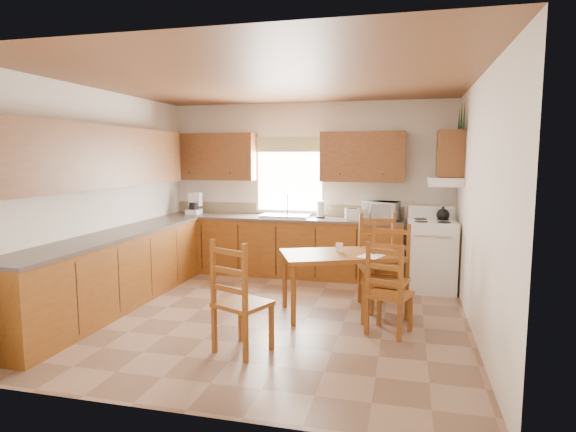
% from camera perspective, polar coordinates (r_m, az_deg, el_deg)
% --- Properties ---
extents(floor, '(4.50, 4.50, 0.00)m').
position_cam_1_polar(floor, '(5.79, -2.20, -11.69)').
color(floor, '#8C6A53').
rests_on(floor, ground).
extents(ceiling, '(4.50, 4.50, 0.00)m').
position_cam_1_polar(ceiling, '(5.54, -2.34, 15.77)').
color(ceiling, brown).
rests_on(ceiling, floor).
extents(wall_left, '(4.50, 4.50, 0.00)m').
position_cam_1_polar(wall_left, '(6.50, -21.69, 2.06)').
color(wall_left, silver).
rests_on(wall_left, floor).
extents(wall_right, '(4.50, 4.50, 0.00)m').
position_cam_1_polar(wall_right, '(5.34, 21.62, 1.07)').
color(wall_right, silver).
rests_on(wall_right, floor).
extents(wall_back, '(4.50, 4.50, 0.00)m').
position_cam_1_polar(wall_back, '(7.68, 2.43, 3.26)').
color(wall_back, silver).
rests_on(wall_back, floor).
extents(wall_front, '(4.50, 4.50, 0.00)m').
position_cam_1_polar(wall_front, '(3.42, -12.86, -1.73)').
color(wall_front, silver).
rests_on(wall_front, floor).
extents(lower_cab_back, '(3.75, 0.60, 0.88)m').
position_cam_1_polar(lower_cab_back, '(7.60, -0.84, -3.70)').
color(lower_cab_back, brown).
rests_on(lower_cab_back, floor).
extents(lower_cab_left, '(0.60, 3.60, 0.88)m').
position_cam_1_polar(lower_cab_left, '(6.35, -19.89, -6.29)').
color(lower_cab_left, brown).
rests_on(lower_cab_left, floor).
extents(counter_back, '(3.75, 0.63, 0.04)m').
position_cam_1_polar(counter_back, '(7.52, -0.85, -0.26)').
color(counter_back, brown).
rests_on(counter_back, lower_cab_back).
extents(counter_left, '(0.63, 3.60, 0.04)m').
position_cam_1_polar(counter_left, '(6.26, -20.06, -2.19)').
color(counter_left, brown).
rests_on(counter_left, lower_cab_left).
extents(backsplash, '(3.75, 0.01, 0.18)m').
position_cam_1_polar(backsplash, '(7.79, -0.30, 0.81)').
color(backsplash, gray).
rests_on(backsplash, counter_back).
extents(upper_cab_back_left, '(1.41, 0.33, 0.75)m').
position_cam_1_polar(upper_cab_back_left, '(7.97, -8.85, 6.95)').
color(upper_cab_back_left, brown).
rests_on(upper_cab_back_left, wall_back).
extents(upper_cab_back_right, '(1.25, 0.33, 0.75)m').
position_cam_1_polar(upper_cab_back_right, '(7.38, 8.81, 6.95)').
color(upper_cab_back_right, brown).
rests_on(upper_cab_back_right, wall_back).
extents(upper_cab_left, '(0.33, 3.60, 0.75)m').
position_cam_1_polar(upper_cab_left, '(6.26, -21.47, 6.53)').
color(upper_cab_left, brown).
rests_on(upper_cab_left, wall_left).
extents(upper_cab_stove, '(0.33, 0.62, 0.62)m').
position_cam_1_polar(upper_cab_stove, '(6.93, 18.63, 7.03)').
color(upper_cab_stove, brown).
rests_on(upper_cab_stove, wall_right).
extents(range_hood, '(0.44, 0.62, 0.12)m').
position_cam_1_polar(range_hood, '(6.94, 18.10, 3.91)').
color(range_hood, white).
rests_on(range_hood, wall_right).
extents(window_frame, '(1.13, 0.02, 1.18)m').
position_cam_1_polar(window_frame, '(7.71, 0.20, 4.77)').
color(window_frame, white).
rests_on(window_frame, wall_back).
extents(window_pane, '(1.05, 0.01, 1.10)m').
position_cam_1_polar(window_pane, '(7.71, 0.19, 4.77)').
color(window_pane, white).
rests_on(window_pane, wall_back).
extents(window_valance, '(1.19, 0.01, 0.24)m').
position_cam_1_polar(window_valance, '(7.68, 0.15, 8.49)').
color(window_valance, '#507032').
rests_on(window_valance, wall_back).
extents(sink_basin, '(0.75, 0.45, 0.04)m').
position_cam_1_polar(sink_basin, '(7.50, -0.29, 0.02)').
color(sink_basin, silver).
rests_on(sink_basin, counter_back).
extents(pine_decal_a, '(0.22, 0.22, 0.36)m').
position_cam_1_polar(pine_decal_a, '(6.65, 20.16, 11.13)').
color(pine_decal_a, '#1A401C').
rests_on(pine_decal_a, wall_right).
extents(pine_decal_b, '(0.22, 0.22, 0.36)m').
position_cam_1_polar(pine_decal_b, '(6.97, 19.89, 11.26)').
color(pine_decal_b, '#1A401C').
rests_on(pine_decal_b, wall_right).
extents(pine_decal_c, '(0.22, 0.22, 0.36)m').
position_cam_1_polar(pine_decal_c, '(7.28, 19.62, 10.76)').
color(pine_decal_c, '#1A401C').
rests_on(pine_decal_c, wall_right).
extents(stove, '(0.68, 0.70, 0.96)m').
position_cam_1_polar(stove, '(7.02, 16.57, -4.58)').
color(stove, white).
rests_on(stove, floor).
extents(coffeemaker, '(0.25, 0.27, 0.31)m').
position_cam_1_polar(coffeemaker, '(8.02, -11.10, 1.32)').
color(coffeemaker, white).
rests_on(coffeemaker, counter_back).
extents(paper_towel, '(0.13, 0.13, 0.26)m').
position_cam_1_polar(paper_towel, '(7.40, 3.88, 0.77)').
color(paper_towel, white).
rests_on(paper_towel, counter_back).
extents(toaster, '(0.23, 0.18, 0.17)m').
position_cam_1_polar(toaster, '(7.22, 7.61, 0.20)').
color(toaster, white).
rests_on(toaster, counter_back).
extents(microwave, '(0.53, 0.43, 0.28)m').
position_cam_1_polar(microwave, '(7.26, 10.95, 0.61)').
color(microwave, white).
rests_on(microwave, counter_back).
extents(dining_table, '(1.56, 1.24, 0.73)m').
position_cam_1_polar(dining_table, '(5.80, 6.23, -7.93)').
color(dining_table, brown).
rests_on(dining_table, floor).
extents(chair_near_left, '(0.59, 0.58, 1.09)m').
position_cam_1_polar(chair_near_left, '(4.65, -5.40, -9.44)').
color(chair_near_left, brown).
rests_on(chair_near_left, floor).
extents(chair_near_right, '(0.52, 0.51, 0.98)m').
position_cam_1_polar(chair_near_right, '(5.20, 11.94, -8.35)').
color(chair_near_right, brown).
rests_on(chair_near_right, floor).
extents(chair_far_left, '(0.54, 0.52, 1.10)m').
position_cam_1_polar(chair_far_left, '(5.52, 11.56, -6.82)').
color(chair_far_left, brown).
rests_on(chair_far_left, floor).
extents(chair_far_right, '(0.59, 0.58, 1.14)m').
position_cam_1_polar(chair_far_right, '(6.06, 10.87, -5.34)').
color(chair_far_right, brown).
rests_on(chair_far_right, floor).
extents(table_paper, '(0.33, 0.37, 0.00)m').
position_cam_1_polar(table_paper, '(5.60, 9.86, -4.68)').
color(table_paper, white).
rests_on(table_paper, dining_table).
extents(table_card, '(0.09, 0.03, 0.11)m').
position_cam_1_polar(table_card, '(5.75, 6.10, -3.74)').
color(table_card, white).
rests_on(table_card, dining_table).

